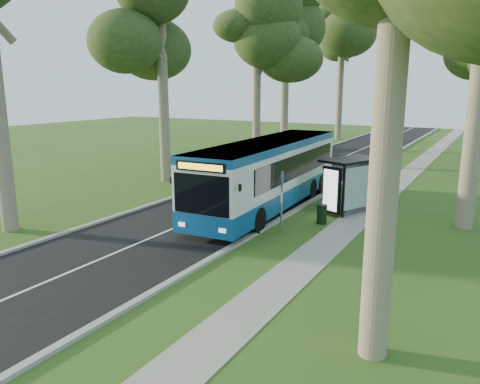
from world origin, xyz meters
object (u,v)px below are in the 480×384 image
(bus_stop_sign, at_px, (282,195))
(bus, at_px, (269,174))
(car_silver, at_px, (298,142))
(car_white, at_px, (279,146))
(litter_bin, at_px, (322,214))
(bus_shelter, at_px, (351,176))

(bus_stop_sign, bearing_deg, bus, 108.54)
(bus_stop_sign, distance_m, car_silver, 27.27)
(bus_stop_sign, height_order, car_silver, bus_stop_sign)
(bus_stop_sign, distance_m, car_white, 23.60)
(bus, height_order, car_silver, bus)
(bus_stop_sign, relative_size, litter_bin, 3.07)
(bus, xyz_separation_m, car_silver, (-7.57, 22.11, -1.07))
(car_white, bearing_deg, bus_shelter, -66.16)
(car_white, xyz_separation_m, car_silver, (0.17, 4.04, -0.06))
(bus_shelter, bearing_deg, litter_bin, -82.26)
(bus, bearing_deg, bus_stop_sign, -58.75)
(litter_bin, xyz_separation_m, car_white, (-11.00, 19.30, 0.34))
(bus, relative_size, bus_shelter, 3.77)
(car_white, bearing_deg, bus, -77.34)
(bus_stop_sign, relative_size, bus_shelter, 0.76)
(bus_shelter, xyz_separation_m, car_silver, (-11.43, 21.00, -1.15))
(car_white, bearing_deg, car_silver, 77.13)
(bus_stop_sign, distance_m, litter_bin, 2.63)
(bus, distance_m, car_white, 19.68)
(litter_bin, bearing_deg, bus, 159.30)
(bus_shelter, relative_size, litter_bin, 4.03)
(bus_shelter, xyz_separation_m, litter_bin, (-0.59, -2.34, -1.43))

